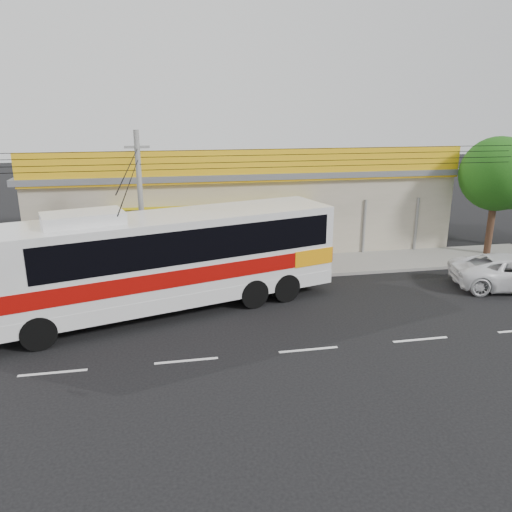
% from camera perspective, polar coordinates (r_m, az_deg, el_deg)
% --- Properties ---
extents(ground, '(120.00, 120.00, 0.00)m').
position_cam_1_polar(ground, '(18.99, 3.86, -7.23)').
color(ground, black).
rests_on(ground, ground).
extents(sidewalk, '(30.00, 3.20, 0.15)m').
position_cam_1_polar(sidewalk, '(24.42, 0.35, -1.44)').
color(sidewalk, gray).
rests_on(sidewalk, ground).
extents(lane_markings, '(50.00, 0.12, 0.01)m').
position_cam_1_polar(lane_markings, '(16.82, 6.02, -10.61)').
color(lane_markings, silver).
rests_on(lane_markings, ground).
extents(storefront_building, '(22.60, 9.20, 5.70)m').
position_cam_1_polar(storefront_building, '(29.16, -1.76, 6.07)').
color(storefront_building, '#A49D84').
rests_on(storefront_building, ground).
extents(coach_bus, '(13.85, 6.55, 4.19)m').
position_cam_1_polar(coach_bus, '(19.37, -9.81, 0.13)').
color(coach_bus, silver).
rests_on(coach_bus, ground).
extents(motorbike_red, '(2.28, 1.38, 1.13)m').
position_cam_1_polar(motorbike_red, '(25.55, -22.96, -0.48)').
color(motorbike_red, maroon).
rests_on(motorbike_red, sidewalk).
extents(motorbike_dark, '(1.75, 0.98, 1.01)m').
position_cam_1_polar(motorbike_dark, '(24.19, -20.41, -1.27)').
color(motorbike_dark, black).
rests_on(motorbike_dark, sidewalk).
extents(utility_pole, '(34.00, 14.00, 6.80)m').
position_cam_1_polar(utility_pole, '(21.18, -13.35, 10.64)').
color(utility_pole, slate).
rests_on(utility_pole, ground).
extents(tree_near, '(3.78, 3.78, 6.27)m').
position_cam_1_polar(tree_near, '(28.69, 26.12, 8.15)').
color(tree_near, '#372016').
rests_on(tree_near, ground).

